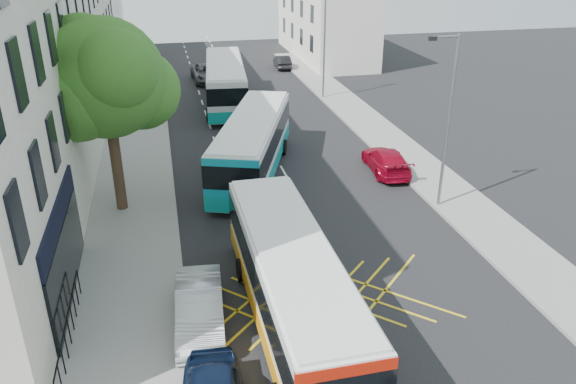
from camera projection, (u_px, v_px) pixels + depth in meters
pavement_left at (123, 209)px, 26.69m from camera, size 5.00×70.00×0.15m
pavement_right at (433, 179)px, 29.91m from camera, size 3.00×70.00×0.15m
terrace_main at (12, 37)px, 31.17m from camera, size 8.30×45.00×13.50m
terrace_far at (78, 6)px, 58.90m from camera, size 8.00×20.00×10.00m
building_right at (325, 18)px, 58.16m from camera, size 6.00×18.00×8.00m
street_tree at (105, 80)px, 24.04m from camera, size 6.30×5.70×8.80m
lamp_near at (447, 115)px, 25.08m from camera, size 1.45×0.15×8.00m
lamp_far at (323, 39)px, 42.78m from camera, size 1.45×0.15×8.00m
railings at (69, 329)px, 17.59m from camera, size 0.08×5.60×1.14m
bus_near at (292, 283)px, 18.30m from camera, size 2.83×10.99×3.08m
bus_mid at (253, 145)px, 30.10m from camera, size 6.23×11.52×3.18m
bus_far at (225, 82)px, 42.25m from camera, size 3.87×12.10×3.34m
parked_car_silver at (200, 308)px, 18.58m from camera, size 1.83×4.48×1.45m
red_hatchback at (386, 160)px, 30.79m from camera, size 2.17×4.64×1.31m
distant_car_grey at (207, 73)px, 49.56m from camera, size 2.67×5.37×1.46m
distant_car_dark at (282, 62)px, 54.53m from camera, size 1.48×3.79×1.23m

